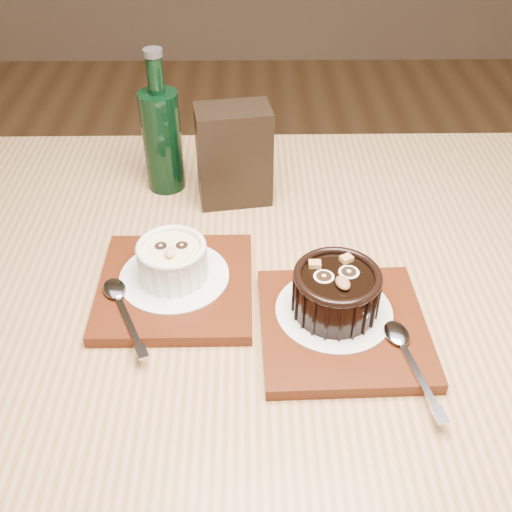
{
  "coord_description": "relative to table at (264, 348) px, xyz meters",
  "views": [
    {
      "loc": [
        0.01,
        -0.67,
        1.24
      ],
      "look_at": [
        0.02,
        -0.16,
        0.81
      ],
      "focal_mm": 42.0,
      "sensor_mm": 36.0,
      "label": 1
    }
  ],
  "objects": [
    {
      "name": "condiment_stand",
      "position": [
        -0.04,
        0.21,
        0.16
      ],
      "size": [
        0.11,
        0.07,
        0.14
      ],
      "primitive_type": "cube",
      "rotation": [
        0.0,
        0.0,
        0.15
      ],
      "color": "black",
      "rests_on": "table"
    },
    {
      "name": "tray_left",
      "position": [
        -0.1,
        0.01,
        0.1
      ],
      "size": [
        0.18,
        0.18,
        0.01
      ],
      "primitive_type": "cube",
      "rotation": [
        0.0,
        0.0,
        0.0
      ],
      "color": "#50200D",
      "rests_on": "table"
    },
    {
      "name": "tray_right",
      "position": [
        0.09,
        -0.06,
        0.1
      ],
      "size": [
        0.19,
        0.19,
        0.01
      ],
      "primitive_type": "cube",
      "rotation": [
        0.0,
        0.0,
        0.03
      ],
      "color": "#50200D",
      "rests_on": "table"
    },
    {
      "name": "spoon_right",
      "position": [
        0.15,
        -0.11,
        0.11
      ],
      "size": [
        0.05,
        0.14,
        0.01
      ],
      "primitive_type": null,
      "rotation": [
        0.0,
        0.0,
        0.2
      ],
      "color": "#BABCC4",
      "rests_on": "tray_right"
    },
    {
      "name": "table",
      "position": [
        0.0,
        0.0,
        0.0
      ],
      "size": [
        1.2,
        0.8,
        0.75
      ],
      "rotation": [
        0.0,
        0.0,
        0.0
      ],
      "color": "#996E43",
      "rests_on": "ground"
    },
    {
      "name": "doily_left",
      "position": [
        -0.11,
        0.02,
        0.11
      ],
      "size": [
        0.13,
        0.13,
        0.0
      ],
      "primitive_type": "cylinder",
      "color": "white",
      "rests_on": "tray_left"
    },
    {
      "name": "ramekin_dark",
      "position": [
        0.08,
        -0.04,
        0.14
      ],
      "size": [
        0.1,
        0.1,
        0.06
      ],
      "rotation": [
        0.0,
        0.0,
        0.24
      ],
      "color": "black",
      "rests_on": "doily_right"
    },
    {
      "name": "green_bottle",
      "position": [
        -0.14,
        0.24,
        0.17
      ],
      "size": [
        0.05,
        0.05,
        0.21
      ],
      "color": "black",
      "rests_on": "table"
    },
    {
      "name": "ground",
      "position": [
        -0.03,
        0.16,
        -0.66
      ],
      "size": [
        5.0,
        5.0,
        0.0
      ],
      "primitive_type": "plane",
      "color": "brown",
      "rests_on": "ground"
    },
    {
      "name": "spoon_left",
      "position": [
        -0.16,
        -0.04,
        0.11
      ],
      "size": [
        0.08,
        0.13,
        0.01
      ],
      "primitive_type": null,
      "rotation": [
        0.0,
        0.0,
        0.43
      ],
      "color": "#BABCC4",
      "rests_on": "tray_left"
    },
    {
      "name": "ramekin_white",
      "position": [
        -0.11,
        0.02,
        0.13
      ],
      "size": [
        0.08,
        0.08,
        0.05
      ],
      "rotation": [
        0.0,
        0.0,
        0.03
      ],
      "color": "white",
      "rests_on": "doily_left"
    },
    {
      "name": "doily_right",
      "position": [
        0.08,
        -0.04,
        0.11
      ],
      "size": [
        0.13,
        0.13,
        0.0
      ],
      "primitive_type": "cylinder",
      "color": "white",
      "rests_on": "tray_right"
    }
  ]
}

